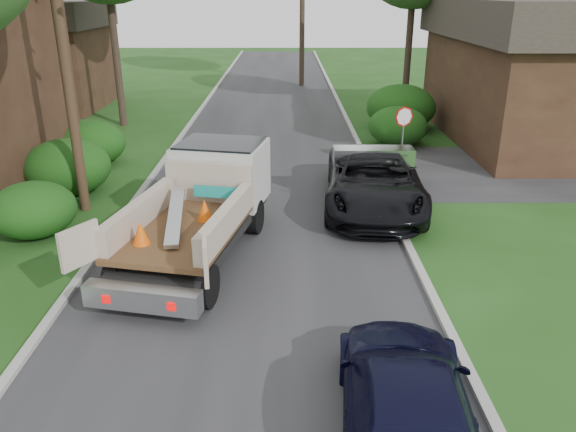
% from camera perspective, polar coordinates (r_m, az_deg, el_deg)
% --- Properties ---
extents(ground, '(120.00, 120.00, 0.00)m').
position_cam_1_polar(ground, '(13.22, -3.79, -7.12)').
color(ground, '#1C3F12').
rests_on(ground, ground).
extents(road, '(8.00, 90.00, 0.02)m').
position_cam_1_polar(road, '(22.49, -2.34, 5.32)').
color(road, '#28282B').
rests_on(road, ground).
extents(curb_left, '(0.20, 90.00, 0.12)m').
position_cam_1_polar(curb_left, '(22.99, -12.66, 5.32)').
color(curb_left, '#9E9E99').
rests_on(curb_left, ground).
extents(curb_right, '(0.20, 90.00, 0.12)m').
position_cam_1_polar(curb_right, '(22.70, 8.10, 5.42)').
color(curb_right, '#9E9E99').
rests_on(curb_right, ground).
extents(stop_sign, '(0.71, 0.32, 2.48)m').
position_cam_1_polar(stop_sign, '(21.51, 11.65, 9.01)').
color(stop_sign, slate).
rests_on(stop_sign, ground).
extents(utility_pole, '(2.42, 1.25, 10.00)m').
position_cam_1_polar(utility_pole, '(17.73, -22.00, 16.41)').
color(utility_pole, '#382619').
rests_on(utility_pole, ground).
extents(house_left_far, '(7.56, 7.56, 6.00)m').
position_cam_1_polar(house_left_far, '(36.62, -24.12, 14.79)').
color(house_left_far, '#351F15').
rests_on(house_left_far, ground).
extents(house_right, '(9.72, 12.96, 6.20)m').
position_cam_1_polar(house_right, '(28.49, 25.79, 13.24)').
color(house_right, '#351F15').
rests_on(house_right, ground).
extents(hedge_left_a, '(2.34, 2.34, 1.53)m').
position_cam_1_polar(hedge_left_a, '(17.10, -24.47, 0.59)').
color(hedge_left_a, '#163F0E').
rests_on(hedge_left_a, ground).
extents(hedge_left_b, '(2.86, 2.86, 1.87)m').
position_cam_1_polar(hedge_left_b, '(20.22, -21.54, 4.64)').
color(hedge_left_b, '#163F0E').
rests_on(hedge_left_b, ground).
extents(hedge_left_c, '(2.60, 2.60, 1.70)m').
position_cam_1_polar(hedge_left_c, '(23.51, -19.30, 6.98)').
color(hedge_left_c, '#163F0E').
rests_on(hedge_left_c, ground).
extents(hedge_right_a, '(2.60, 2.60, 1.70)m').
position_cam_1_polar(hedge_right_a, '(25.65, 11.08, 8.96)').
color(hedge_right_a, '#163F0E').
rests_on(hedge_right_a, ground).
extents(hedge_right_b, '(3.38, 3.38, 2.21)m').
position_cam_1_polar(hedge_right_b, '(28.62, 11.40, 10.77)').
color(hedge_right_b, '#163F0E').
rests_on(hedge_right_b, ground).
extents(flatbed_truck, '(4.05, 7.05, 2.51)m').
position_cam_1_polar(flatbed_truck, '(15.03, -8.17, 2.08)').
color(flatbed_truck, black).
rests_on(flatbed_truck, ground).
extents(black_pickup, '(3.59, 6.68, 1.78)m').
position_cam_1_polar(black_pickup, '(17.84, 8.75, 3.62)').
color(black_pickup, black).
rests_on(black_pickup, ground).
extents(navy_suv, '(2.46, 5.08, 1.43)m').
position_cam_1_polar(navy_suv, '(8.93, 11.94, -18.19)').
color(navy_suv, black).
rests_on(navy_suv, ground).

